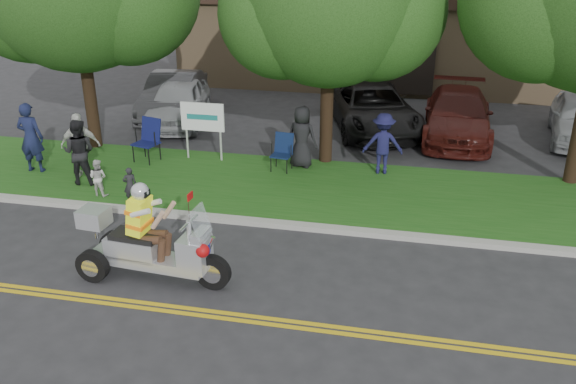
% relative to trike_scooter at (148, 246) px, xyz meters
% --- Properties ---
extents(ground, '(120.00, 120.00, 0.00)m').
position_rel_trike_scooter_xyz_m(ground, '(1.86, -0.42, -0.69)').
color(ground, '#28282B').
rests_on(ground, ground).
extents(centerline_near, '(60.00, 0.10, 0.01)m').
position_rel_trike_scooter_xyz_m(centerline_near, '(1.86, -1.00, -0.68)').
color(centerline_near, gold).
rests_on(centerline_near, ground).
extents(centerline_far, '(60.00, 0.10, 0.01)m').
position_rel_trike_scooter_xyz_m(centerline_far, '(1.86, -0.84, -0.68)').
color(centerline_far, gold).
rests_on(centerline_far, ground).
extents(curb, '(60.00, 0.25, 0.12)m').
position_rel_trike_scooter_xyz_m(curb, '(1.86, 2.63, -0.63)').
color(curb, '#A8A89E').
rests_on(curb, ground).
extents(grass_verge, '(60.00, 4.00, 0.10)m').
position_rel_trike_scooter_xyz_m(grass_verge, '(1.86, 4.78, -0.63)').
color(grass_verge, '#1B5115').
rests_on(grass_verge, ground).
extents(commercial_building, '(18.00, 8.20, 4.00)m').
position_rel_trike_scooter_xyz_m(commercial_building, '(3.86, 18.56, 1.32)').
color(commercial_building, '#9E7F5B').
rests_on(commercial_building, ground).
extents(tree_mid, '(5.88, 4.80, 7.05)m').
position_rel_trike_scooter_xyz_m(tree_mid, '(2.42, 6.82, 3.74)').
color(tree_mid, '#332114').
rests_on(tree_mid, ground).
extents(business_sign, '(1.25, 0.06, 1.75)m').
position_rel_trike_scooter_xyz_m(business_sign, '(-1.04, 6.18, 0.57)').
color(business_sign, silver).
rests_on(business_sign, ground).
extents(trike_scooter, '(3.02, 1.04, 1.98)m').
position_rel_trike_scooter_xyz_m(trike_scooter, '(0.00, 0.00, 0.00)').
color(trike_scooter, black).
rests_on(trike_scooter, ground).
extents(lawn_chair_a, '(0.77, 0.79, 1.20)m').
position_rel_trike_scooter_xyz_m(lawn_chair_a, '(-2.54, 5.82, 0.09)').
color(lawn_chair_a, black).
rests_on(lawn_chair_a, grass_verge).
extents(lawn_chair_b, '(0.59, 0.60, 1.00)m').
position_rel_trike_scooter_xyz_m(lawn_chair_b, '(1.32, 5.89, -0.02)').
color(lawn_chair_b, black).
rests_on(lawn_chair_b, grass_verge).
extents(spectator_adult_left, '(0.72, 0.50, 1.90)m').
position_rel_trike_scooter_xyz_m(spectator_adult_left, '(-5.23, 4.35, 0.37)').
color(spectator_adult_left, '#161C3F').
rests_on(spectator_adult_left, grass_verge).
extents(spectator_adult_mid, '(0.89, 0.73, 1.70)m').
position_rel_trike_scooter_xyz_m(spectator_adult_mid, '(-3.54, 3.83, 0.27)').
color(spectator_adult_mid, black).
rests_on(spectator_adult_mid, grass_verge).
extents(spectator_adult_right, '(1.08, 0.70, 1.72)m').
position_rel_trike_scooter_xyz_m(spectator_adult_right, '(-3.75, 4.29, 0.27)').
color(spectator_adult_right, silver).
rests_on(spectator_adult_right, grass_verge).
extents(spectator_chair_a, '(1.11, 0.69, 1.65)m').
position_rel_trike_scooter_xyz_m(spectator_chair_a, '(3.98, 6.19, 0.24)').
color(spectator_chair_a, '#191945').
rests_on(spectator_chair_a, grass_verge).
extents(spectator_chair_b, '(0.93, 0.71, 1.71)m').
position_rel_trike_scooter_xyz_m(spectator_chair_b, '(1.79, 6.19, 0.27)').
color(spectator_chair_b, black).
rests_on(spectator_chair_b, grass_verge).
extents(child_left, '(0.39, 0.36, 0.89)m').
position_rel_trike_scooter_xyz_m(child_left, '(-1.79, 2.98, -0.14)').
color(child_left, black).
rests_on(child_left, grass_verge).
extents(child_right, '(0.49, 0.41, 0.93)m').
position_rel_trike_scooter_xyz_m(child_right, '(-2.73, 3.21, -0.12)').
color(child_right, silver).
rests_on(child_right, grass_verge).
extents(parked_car_far_left, '(2.43, 4.55, 1.47)m').
position_rel_trike_scooter_xyz_m(parked_car_far_left, '(-3.14, 9.59, 0.05)').
color(parked_car_far_left, '#9C9EA2').
rests_on(parked_car_far_left, ground).
extents(parked_car_left, '(2.18, 4.73, 1.50)m').
position_rel_trike_scooter_xyz_m(parked_car_left, '(-3.64, 10.38, 0.06)').
color(parked_car_left, '#302F32').
rests_on(parked_car_left, ground).
extents(parked_car_mid, '(3.92, 5.80, 1.48)m').
position_rel_trike_scooter_xyz_m(parked_car_mid, '(3.36, 10.27, 0.05)').
color(parked_car_mid, black).
rests_on(parked_car_mid, ground).
extents(parked_car_right, '(2.23, 5.12, 1.46)m').
position_rel_trike_scooter_xyz_m(parked_car_right, '(6.09, 10.04, 0.04)').
color(parked_car_right, '#42130F').
rests_on(parked_car_right, ground).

